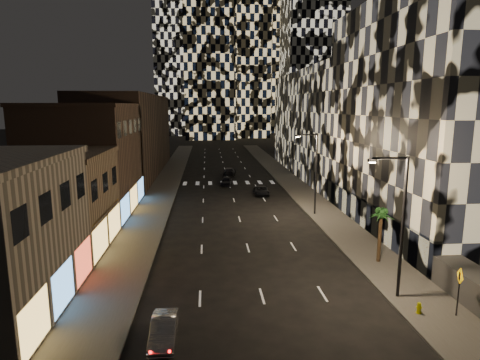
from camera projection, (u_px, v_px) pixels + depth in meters
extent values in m
cube|color=#47443F|center=(166.00, 183.00, 63.33)|extent=(4.00, 120.00, 0.15)
cube|color=#47443F|center=(290.00, 181.00, 64.95)|extent=(4.00, 120.00, 0.15)
cube|color=#4C4C47|center=(179.00, 183.00, 63.50)|extent=(0.20, 120.00, 0.15)
cube|color=#4C4C47|center=(278.00, 182.00, 64.78)|extent=(0.20, 120.00, 0.15)
cube|color=#836A4E|center=(46.00, 204.00, 33.63)|extent=(10.00, 10.00, 8.00)
cube|color=#4C372B|center=(87.00, 161.00, 45.52)|extent=(10.00, 15.00, 12.00)
cube|color=#4C372B|center=(130.00, 135.00, 71.30)|extent=(10.00, 40.00, 14.00)
cube|color=#232326|center=(449.00, 118.00, 38.78)|extent=(16.00, 25.00, 22.00)
cube|color=#383838|center=(366.00, 214.00, 39.89)|extent=(0.60, 25.00, 3.00)
cube|color=#232326|center=(339.00, 124.00, 70.99)|extent=(16.00, 40.00, 18.00)
cube|color=black|center=(209.00, 6.00, 143.54)|extent=(18.00, 18.00, 95.00)
cylinder|color=black|center=(403.00, 228.00, 24.81)|extent=(0.20, 0.20, 9.00)
cylinder|color=black|center=(390.00, 158.00, 23.92)|extent=(2.20, 0.14, 0.14)
cube|color=black|center=(372.00, 160.00, 23.85)|extent=(0.50, 0.25, 0.18)
cube|color=#FFEAB2|center=(372.00, 162.00, 23.87)|extent=(0.35, 0.18, 0.06)
cylinder|color=black|center=(316.00, 174.00, 44.41)|extent=(0.20, 0.20, 9.00)
cylinder|color=black|center=(307.00, 135.00, 43.52)|extent=(2.20, 0.14, 0.14)
cube|color=black|center=(297.00, 136.00, 43.45)|extent=(0.50, 0.25, 0.18)
cube|color=#FFEAB2|center=(297.00, 137.00, 43.47)|extent=(0.35, 0.18, 0.06)
imported|color=gray|center=(164.00, 330.00, 20.92)|extent=(1.31, 3.72, 1.22)
imported|color=black|center=(226.00, 181.00, 62.03)|extent=(2.09, 4.07, 1.33)
imported|color=black|center=(229.00, 172.00, 70.92)|extent=(2.52, 4.96, 1.38)
imported|color=black|center=(261.00, 191.00, 55.28)|extent=(2.09, 4.28, 1.17)
cylinder|color=#EBEB0D|center=(419.00, 309.00, 23.47)|extent=(0.23, 0.23, 0.54)
sphere|color=#EBEB0D|center=(419.00, 304.00, 23.42)|extent=(0.23, 0.23, 0.23)
cylinder|color=#EBEB0D|center=(419.00, 307.00, 23.46)|extent=(0.34, 0.23, 0.11)
cylinder|color=#EBEB0D|center=(419.00, 313.00, 23.52)|extent=(0.32, 0.32, 0.05)
cylinder|color=black|center=(458.00, 293.00, 23.01)|extent=(0.08, 0.08, 2.76)
cube|color=#FFB000|center=(460.00, 276.00, 22.82)|extent=(0.33, 0.94, 0.97)
cube|color=black|center=(460.00, 276.00, 22.81)|extent=(0.09, 0.24, 0.44)
cylinder|color=#47331E|center=(380.00, 239.00, 31.05)|extent=(0.28, 0.28, 3.68)
sphere|color=#1B4C1B|center=(381.00, 214.00, 30.69)|extent=(0.80, 0.80, 0.80)
cone|color=#1B4C1B|center=(384.00, 214.00, 30.83)|extent=(1.59, 0.92, 0.97)
cone|color=#1B4C1B|center=(381.00, 213.00, 30.97)|extent=(0.74, 1.62, 0.97)
cone|color=#1B4C1B|center=(378.00, 214.00, 30.91)|extent=(1.19, 1.48, 0.97)
cone|color=#1B4C1B|center=(377.00, 214.00, 30.69)|extent=(1.61, 0.40, 0.97)
cone|color=#1B4C1B|center=(380.00, 215.00, 30.47)|extent=(1.29, 1.41, 0.97)
cone|color=#1B4C1B|center=(383.00, 215.00, 30.42)|extent=(0.60, 1.63, 0.97)
cone|color=#1B4C1B|center=(385.00, 215.00, 30.58)|extent=(1.55, 1.04, 0.97)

